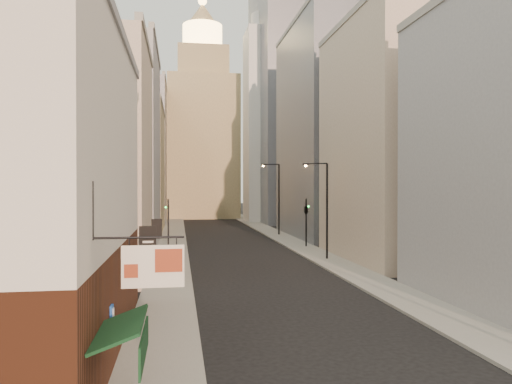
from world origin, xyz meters
name	(u,v)px	position (x,y,z in m)	size (l,w,h in m)	color
sidewalk_left	(174,234)	(-6.50, 55.00, 0.07)	(3.00, 140.00, 0.15)	gray
sidewalk_right	(273,233)	(6.50, 55.00, 0.07)	(3.00, 140.00, 0.15)	gray
near_building_left	(35,192)	(-10.99, 9.00, 6.02)	(8.30, 23.04, 12.30)	#572917
left_bldg_beige	(89,161)	(-12.00, 26.00, 8.00)	(8.00, 12.00, 16.00)	tan
left_bldg_grey	(117,149)	(-12.00, 42.00, 10.00)	(8.00, 16.00, 20.00)	gray
left_bldg_tan	(133,170)	(-12.00, 60.00, 8.50)	(8.00, 18.00, 17.00)	#8F7F5A
left_bldg_wingrid	(143,154)	(-12.00, 80.00, 12.00)	(8.00, 20.00, 24.00)	gray
right_bldg_beige	(391,142)	(12.00, 30.00, 10.00)	(8.00, 16.00, 20.00)	tan
right_bldg_wingrid	(323,132)	(12.00, 50.00, 13.00)	(8.00, 20.00, 26.00)	gray
highrise	(311,80)	(18.00, 78.00, 25.66)	(21.00, 23.00, 51.20)	gray
clock_tower	(203,131)	(-1.00, 92.00, 17.63)	(14.00, 14.00, 44.90)	#8F7F5A
white_tower	(268,118)	(10.00, 78.00, 18.61)	(8.00, 8.00, 41.50)	silver
streetlamp_mid	(324,205)	(6.33, 30.56, 4.70)	(2.03, 1.00, 8.24)	black
streetlamp_far	(277,195)	(6.53, 52.07, 5.21)	(2.33, 0.85, 9.12)	black
traffic_light_left	(168,215)	(-6.85, 39.50, 3.41)	(0.54, 0.41, 5.00)	black
traffic_light_right	(306,209)	(6.99, 39.21, 3.93)	(0.72, 0.72, 5.00)	black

